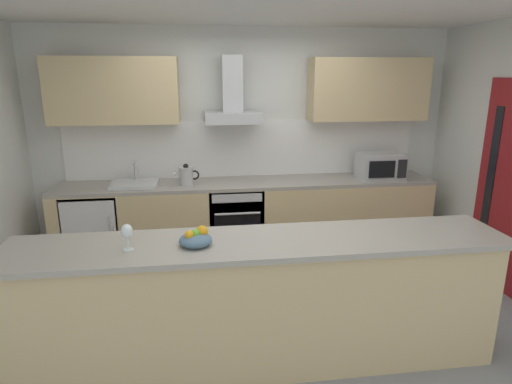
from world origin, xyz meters
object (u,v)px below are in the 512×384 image
at_px(microwave, 380,166).
at_px(oven, 235,220).
at_px(sink, 135,183).
at_px(kettle, 186,176).
at_px(refrigerator, 96,229).
at_px(fruit_bowl, 196,239).
at_px(range_hood, 233,102).
at_px(wine_glass, 127,232).

bearing_deg(microwave, oven, 179.06).
xyz_separation_m(oven, sink, (-1.10, 0.01, 0.47)).
bearing_deg(oven, microwave, -0.94).
bearing_deg(microwave, sink, 179.20).
height_order(microwave, kettle, microwave).
relative_size(refrigerator, kettle, 2.94).
bearing_deg(kettle, oven, 3.61).
bearing_deg(kettle, sink, 175.46).
distance_m(microwave, fruit_bowl, 2.90).
bearing_deg(fruit_bowl, microwave, 42.51).
bearing_deg(kettle, microwave, 0.15).
relative_size(oven, range_hood, 1.11).
xyz_separation_m(refrigerator, sink, (0.46, 0.01, 0.50)).
relative_size(microwave, range_hood, 0.69).
bearing_deg(refrigerator, range_hood, 4.87).
distance_m(microwave, range_hood, 1.86).
bearing_deg(kettle, range_hood, 16.98).
xyz_separation_m(refrigerator, wine_glass, (0.68, -2.01, 0.68)).
bearing_deg(oven, refrigerator, -179.90).
bearing_deg(range_hood, kettle, -163.02).
relative_size(kettle, range_hood, 0.40).
relative_size(microwave, sink, 1.00).
relative_size(refrigerator, fruit_bowl, 3.86).
height_order(sink, range_hood, range_hood).
xyz_separation_m(sink, fruit_bowl, (0.66, -2.00, 0.10)).
xyz_separation_m(sink, range_hood, (1.10, 0.12, 0.86)).
bearing_deg(microwave, range_hood, 174.71).
relative_size(oven, sink, 1.60).
bearing_deg(oven, sink, 179.43).
distance_m(kettle, fruit_bowl, 1.95).
relative_size(oven, wine_glass, 4.50).
bearing_deg(wine_glass, range_hood, 67.84).
bearing_deg(sink, range_hood, 6.17).
height_order(kettle, wine_glass, wine_glass).
xyz_separation_m(microwave, wine_glass, (-2.57, -1.98, 0.05)).
height_order(oven, wine_glass, wine_glass).
bearing_deg(fruit_bowl, range_hood, 78.40).
relative_size(microwave, fruit_bowl, 2.27).
distance_m(kettle, wine_glass, 2.01).
distance_m(wine_glass, fruit_bowl, 0.45).
distance_m(sink, fruit_bowl, 2.11).
distance_m(oven, range_hood, 1.33).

